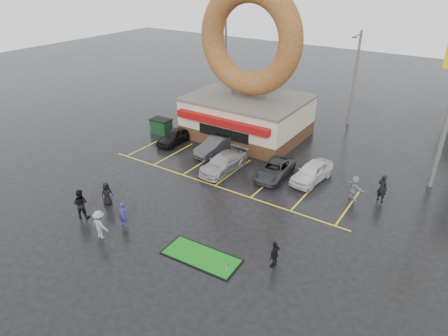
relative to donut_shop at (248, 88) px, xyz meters
The scene contains 18 objects.
ground 14.04m from the donut_shop, 76.98° to the right, with size 120.00×120.00×0.00m, color black.
donut_shop is the anchor object (origin of this frame).
streetlight_left 9.87m from the donut_shop, 135.22° to the left, with size 0.40×2.21×9.00m.
streetlight_mid 10.59m from the donut_shop, 48.62° to the left, with size 0.40×2.21×9.00m.
car_black 7.82m from the donut_shop, 130.02° to the right, with size 1.54×3.83×1.30m, color black.
car_dgrey 6.23m from the donut_shop, 90.81° to the right, with size 1.52×4.36×1.44m, color #303032.
car_silver 8.46m from the donut_shop, 73.08° to the right, with size 1.90×4.67×1.36m, color #9C9CA1.
car_grey 9.27m from the donut_shop, 45.02° to the right, with size 1.97×4.27×1.19m, color #303033.
car_white 10.54m from the donut_shop, 30.31° to the right, with size 1.69×4.19×1.43m, color silver.
person_blue 17.17m from the donut_shop, 85.88° to the right, with size 0.59×0.38×1.60m, color navy.
person_blackjkt 17.93m from the donut_shop, 95.60° to the right, with size 0.96×0.75×1.97m, color black.
person_hoodie 18.66m from the donut_shop, 87.03° to the right, with size 1.17×0.67×1.81m, color gray.
person_bystander 16.08m from the donut_shop, 95.53° to the right, with size 0.79×0.52×1.62m, color black.
person_cameraman 18.62m from the donut_shop, 54.72° to the right, with size 0.92×0.38×1.57m, color black.
person_walker_near 13.74m from the donut_shop, 26.20° to the right, with size 1.63×0.52×1.75m, color gray.
person_walker_far 14.84m from the donut_shop, 20.49° to the right, with size 0.72×0.47×1.96m, color black.
dumpster 8.95m from the donut_shop, 149.97° to the right, with size 1.80×1.20×1.30m, color #173C1C.
putting_green 18.41m from the donut_shop, 67.29° to the right, with size 4.47×2.11×0.55m.
Camera 1 is at (14.47, -17.17, 14.39)m, focal length 32.00 mm.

